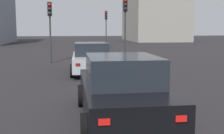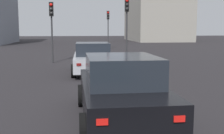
{
  "view_description": "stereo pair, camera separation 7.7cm",
  "coord_description": "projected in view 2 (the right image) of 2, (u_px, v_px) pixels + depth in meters",
  "views": [
    {
      "loc": [
        -6.82,
        1.2,
        2.29
      ],
      "look_at": [
        1.45,
        0.04,
        1.17
      ],
      "focal_mm": 46.36,
      "sensor_mm": 36.0,
      "label": 1
    },
    {
      "loc": [
        -6.83,
        1.12,
        2.29
      ],
      "look_at": [
        1.45,
        0.04,
        1.17
      ],
      "focal_mm": 46.36,
      "sensor_mm": 36.0,
      "label": 2
    }
  ],
  "objects": [
    {
      "name": "building_facade_left",
      "position": [
        156.0,
        19.0,
        53.42
      ],
      "size": [
        14.8,
        9.32,
        8.06
      ],
      "primitive_type": "cube",
      "color": "gray",
      "rests_on": "ground_plane"
    },
    {
      "name": "car_silver_lead",
      "position": [
        92.0,
        59.0,
        14.75
      ],
      "size": [
        4.45,
        2.17,
        1.58
      ],
      "rotation": [
        0.0,
        0.0,
        -0.03
      ],
      "color": "#A8AAB2",
      "rests_on": "ground_plane"
    },
    {
      "name": "traffic_light_near_left",
      "position": [
        108.0,
        22.0,
        31.21
      ],
      "size": [
        0.32,
        0.3,
        4.14
      ],
      "rotation": [
        0.0,
        0.0,
        3.04
      ],
      "color": "#2D2D30",
      "rests_on": "ground_plane"
    },
    {
      "name": "car_black_second",
      "position": [
        121.0,
        90.0,
        7.12
      ],
      "size": [
        4.7,
        2.09,
        1.64
      ],
      "rotation": [
        0.0,
        0.0,
        -0.0
      ],
      "color": "black",
      "rests_on": "ground_plane"
    },
    {
      "name": "ground_plane",
      "position": [
        121.0,
        125.0,
        7.17
      ],
      "size": [
        160.0,
        160.0,
        0.2
      ],
      "primitive_type": "cube",
      "color": "black"
    },
    {
      "name": "traffic_light_far_left",
      "position": [
        52.0,
        19.0,
        18.77
      ],
      "size": [
        0.32,
        0.29,
        3.97
      ],
      "rotation": [
        0.0,
        0.0,
        3.17
      ],
      "color": "#2D2D30",
      "rests_on": "ground_plane"
    },
    {
      "name": "traffic_light_near_right",
      "position": [
        127.0,
        16.0,
        19.26
      ],
      "size": [
        0.32,
        0.3,
        4.28
      ],
      "rotation": [
        0.0,
        0.0,
        3.03
      ],
      "color": "#2D2D30",
      "rests_on": "ground_plane"
    }
  ]
}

